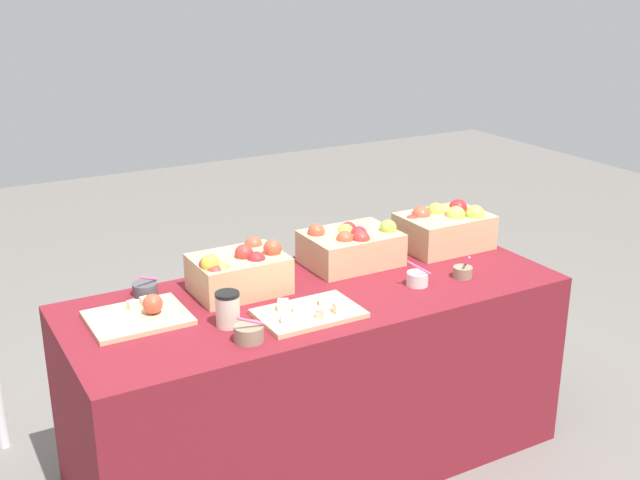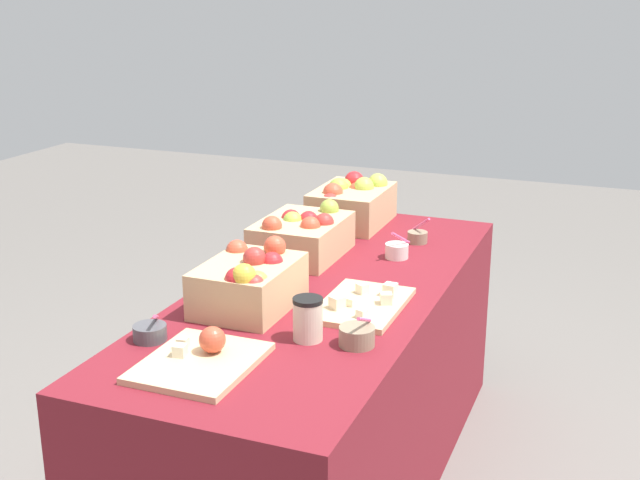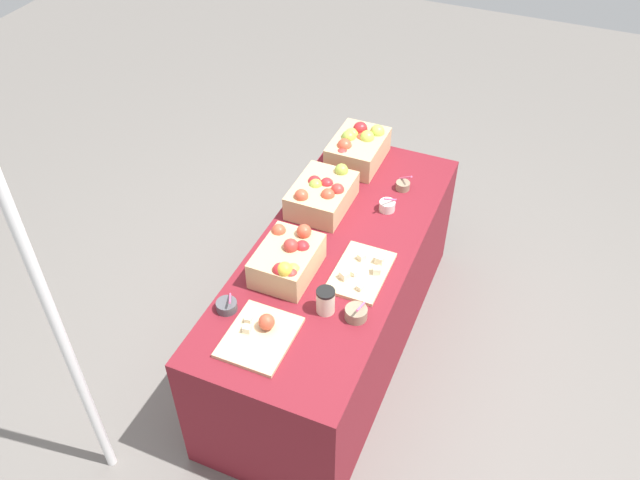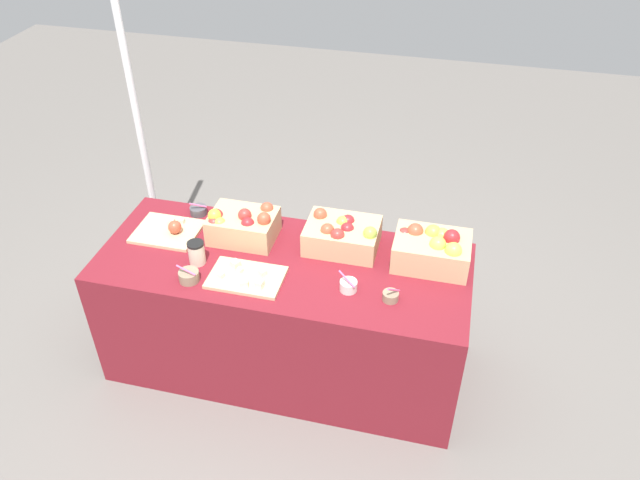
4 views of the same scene
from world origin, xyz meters
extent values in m
plane|color=slate|center=(0.00, 0.00, 0.00)|extent=(10.00, 10.00, 0.00)
cube|color=maroon|center=(0.00, 0.00, 0.37)|extent=(1.90, 0.76, 0.74)
cube|color=tan|center=(0.73, 0.16, 0.81)|extent=(0.37, 0.27, 0.15)
sphere|color=#B2332D|center=(0.59, 0.20, 0.86)|extent=(0.08, 0.08, 0.08)
sphere|color=#B2C64C|center=(0.76, 0.12, 0.89)|extent=(0.08, 0.08, 0.08)
sphere|color=#99B742|center=(0.72, 0.22, 0.89)|extent=(0.08, 0.08, 0.08)
sphere|color=red|center=(0.82, 0.18, 0.90)|extent=(0.08, 0.08, 0.08)
sphere|color=#B2C64C|center=(0.77, 0.22, 0.88)|extent=(0.08, 0.08, 0.08)
sphere|color=#D14C33|center=(0.64, 0.21, 0.89)|extent=(0.08, 0.08, 0.08)
sphere|color=#B2C64C|center=(0.83, 0.09, 0.89)|extent=(0.08, 0.08, 0.08)
sphere|color=#D14C33|center=(0.76, 0.15, 0.87)|extent=(0.08, 0.08, 0.08)
cube|color=tan|center=(0.27, 0.19, 0.81)|extent=(0.37, 0.28, 0.13)
sphere|color=red|center=(0.30, 0.18, 0.87)|extent=(0.07, 0.07, 0.07)
sphere|color=#99B742|center=(0.26, 0.23, 0.87)|extent=(0.07, 0.07, 0.07)
sphere|color=red|center=(0.29, 0.24, 0.87)|extent=(0.07, 0.07, 0.07)
sphere|color=#D14C33|center=(0.14, 0.25, 0.88)|extent=(0.07, 0.07, 0.07)
sphere|color=#D14C33|center=(0.20, 0.13, 0.87)|extent=(0.07, 0.07, 0.07)
sphere|color=#B2332D|center=(0.26, 0.10, 0.87)|extent=(0.07, 0.07, 0.07)
sphere|color=#99B742|center=(0.42, 0.14, 0.88)|extent=(0.07, 0.07, 0.07)
cube|color=tan|center=(-0.25, 0.15, 0.81)|extent=(0.34, 0.25, 0.14)
sphere|color=red|center=(-0.39, 0.12, 0.88)|extent=(0.07, 0.07, 0.07)
sphere|color=#B2332D|center=(-0.24, 0.13, 0.89)|extent=(0.07, 0.07, 0.07)
sphere|color=#B2332D|center=(-0.38, 0.07, 0.86)|extent=(0.07, 0.07, 0.07)
sphere|color=red|center=(-0.38, 0.13, 0.85)|extent=(0.07, 0.07, 0.07)
sphere|color=#99B742|center=(-0.35, 0.07, 0.86)|extent=(0.07, 0.07, 0.07)
sphere|color=#D14C33|center=(-0.13, 0.12, 0.90)|extent=(0.07, 0.07, 0.07)
sphere|color=red|center=(-0.21, 0.09, 0.87)|extent=(0.07, 0.07, 0.07)
sphere|color=gold|center=(-0.39, 0.09, 0.89)|extent=(0.07, 0.07, 0.07)
sphere|color=#D14C33|center=(-0.15, 0.24, 0.88)|extent=(0.07, 0.07, 0.07)
cube|color=#D1B284|center=(-0.13, -0.18, 0.75)|extent=(0.36, 0.24, 0.02)
cube|color=beige|center=(-0.12, -0.25, 0.78)|extent=(0.05, 0.05, 0.03)
cube|color=beige|center=(-0.04, -0.24, 0.78)|extent=(0.04, 0.04, 0.04)
cube|color=beige|center=(-0.06, -0.15, 0.77)|extent=(0.04, 0.04, 0.03)
cube|color=beige|center=(-0.25, -0.21, 0.77)|extent=(0.03, 0.03, 0.03)
cube|color=beige|center=(-0.17, -0.16, 0.77)|extent=(0.03, 0.03, 0.02)
cube|color=beige|center=(-0.21, -0.12, 0.78)|extent=(0.05, 0.05, 0.04)
cube|color=#D1B284|center=(-0.67, 0.08, 0.75)|extent=(0.34, 0.28, 0.02)
cube|color=beige|center=(-0.67, 0.14, 0.77)|extent=(0.04, 0.04, 0.03)
cube|color=beige|center=(-0.62, 0.16, 0.77)|extent=(0.03, 0.03, 0.03)
sphere|color=#D14C33|center=(-0.62, 0.08, 0.79)|extent=(0.07, 0.07, 0.07)
cylinder|color=silver|center=(0.37, -0.14, 0.77)|extent=(0.08, 0.08, 0.05)
cylinder|color=#EA598C|center=(0.36, -0.15, 0.82)|extent=(0.09, 0.05, 0.06)
cylinder|color=#4C4C51|center=(-0.58, 0.29, 0.76)|extent=(0.09, 0.09, 0.04)
cylinder|color=#EA598C|center=(-0.57, 0.28, 0.81)|extent=(0.09, 0.06, 0.05)
cylinder|color=gray|center=(-0.40, -0.25, 0.77)|extent=(0.10, 0.10, 0.05)
cylinder|color=#EA598C|center=(-0.40, -0.27, 0.82)|extent=(0.10, 0.01, 0.05)
cylinder|color=gray|center=(0.58, -0.16, 0.76)|extent=(0.08, 0.08, 0.04)
cylinder|color=#EA598C|center=(0.59, -0.17, 0.81)|extent=(0.06, 0.08, 0.07)
cylinder|color=beige|center=(-0.41, -0.11, 0.80)|extent=(0.08, 0.08, 0.11)
cylinder|color=black|center=(-0.41, -0.11, 0.86)|extent=(0.08, 0.08, 0.01)
cylinder|color=white|center=(-1.11, 0.71, 0.99)|extent=(0.04, 0.04, 1.98)
camera|label=1|loc=(-1.35, -2.41, 1.92)|focal=44.23mm
camera|label=2|loc=(-2.38, -0.93, 1.69)|focal=46.57mm
camera|label=3|loc=(-2.23, -0.86, 2.92)|focal=36.71mm
camera|label=4|loc=(0.77, -2.34, 2.72)|focal=34.81mm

